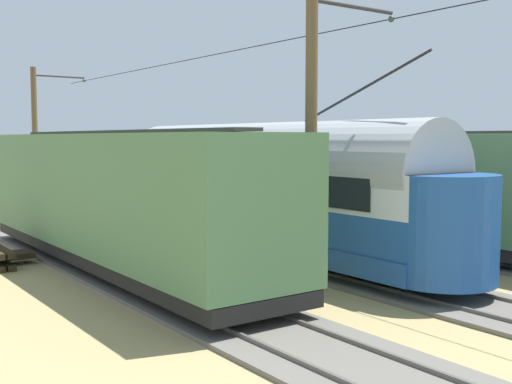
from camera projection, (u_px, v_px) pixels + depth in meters
The scene contains 9 objects.
ground_plane at pixel (204, 239), 23.85m from camera, with size 220.00×220.00×0.00m, color tan.
track_streetcar_siding at pixel (300, 226), 26.97m from camera, with size 2.80×80.00×0.18m.
track_adjacent_siding at pixel (200, 237), 24.10m from camera, with size 2.80×80.00×0.18m.
track_third_siding at pixel (72, 250), 21.23m from camera, with size 2.80×80.00×0.18m.
vintage_streetcar at pixel (262, 186), 20.66m from camera, with size 2.65×16.98×5.74m.
coach_adjacent at pixel (462, 190), 20.23m from camera, with size 2.96×13.82×3.85m.
coach_far_siding at pixel (114, 196), 18.14m from camera, with size 2.96×14.99×3.85m.
catenary_pole_foreground at pixel (37, 138), 31.74m from camera, with size 2.83×0.28×7.33m.
catenary_pole_mid_near at pixel (314, 137), 14.62m from camera, with size 2.83×0.28×7.33m.
Camera 1 is at (12.18, 20.33, 3.82)m, focal length 44.45 mm.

